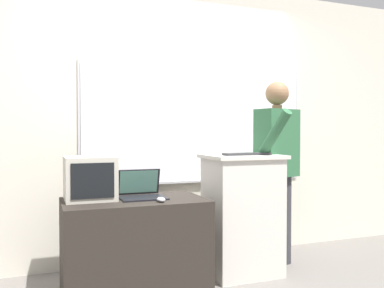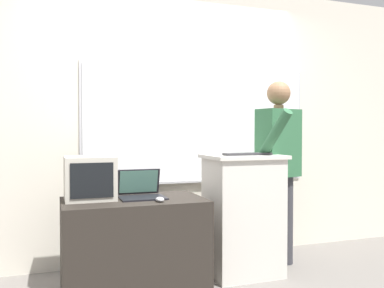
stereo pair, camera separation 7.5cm
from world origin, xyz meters
TOP-DOWN VIEW (x-y plane):
  - back_wall at (0.01, 1.13)m, footprint 6.40×0.17m
  - lectern_podium at (0.45, 0.47)m, footprint 0.64×0.51m
  - side_desk at (-0.52, 0.36)m, footprint 1.05×0.61m
  - person_presenter at (0.85, 0.57)m, footprint 0.56×0.61m
  - laptop at (-0.45, 0.44)m, footprint 0.34×0.31m
  - wireless_keyboard at (0.46, 0.41)m, footprint 0.42×0.12m
  - computer_mouse_by_laptop at (-0.37, 0.18)m, footprint 0.06×0.10m
  - crt_monitor at (-0.84, 0.47)m, footprint 0.37×0.37m

SIDE VIEW (x-z plane):
  - side_desk at x=-0.52m, z-range 0.00..0.72m
  - lectern_podium at x=0.45m, z-range 0.00..1.03m
  - computer_mouse_by_laptop at x=-0.37m, z-range 0.72..0.75m
  - laptop at x=-0.45m, z-range 0.67..0.89m
  - crt_monitor at x=-0.84m, z-range 0.72..1.04m
  - person_presenter at x=0.85m, z-range 0.13..1.82m
  - wireless_keyboard at x=0.46m, z-range 1.03..1.05m
  - back_wall at x=0.01m, z-range 0.00..2.67m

